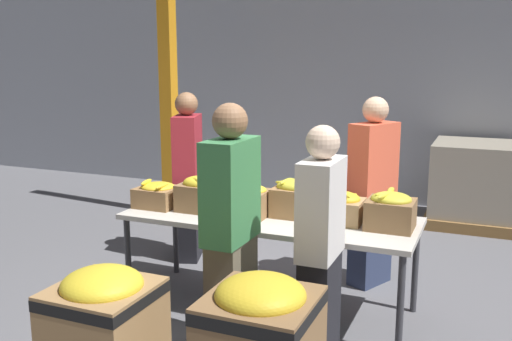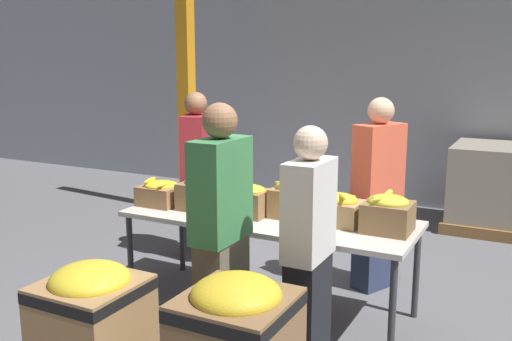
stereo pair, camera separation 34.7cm
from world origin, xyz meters
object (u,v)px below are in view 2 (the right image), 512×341
(banana_box_3, at_px, (294,198))
(volunteer_3, at_px, (377,195))
(volunteer_2, at_px, (197,177))
(pallet_stack_0, at_px, (496,188))
(banana_box_4, at_px, (338,208))
(sorting_table, at_px, (269,223))
(support_pillar, at_px, (186,58))
(donation_bin_0, at_px, (92,320))
(volunteer_0, at_px, (221,234))
(banana_box_0, at_px, (161,192))
(volunteer_1, at_px, (308,252))
(banana_box_1, at_px, (201,192))
(banana_box_5, at_px, (388,213))
(banana_box_2, at_px, (247,199))

(banana_box_3, bearing_deg, volunteer_3, 58.38)
(volunteer_2, xyz_separation_m, pallet_stack_0, (2.61, 2.42, -0.34))
(banana_box_4, height_order, volunteer_3, volunteer_3)
(sorting_table, height_order, volunteer_2, volunteer_2)
(sorting_table, distance_m, support_pillar, 3.34)
(volunteer_3, bearing_deg, banana_box_3, -6.61)
(sorting_table, distance_m, banana_box_3, 0.29)
(volunteer_2, bearing_deg, donation_bin_0, -2.15)
(volunteer_3, distance_m, pallet_stack_0, 2.53)
(volunteer_0, bearing_deg, support_pillar, 38.13)
(banana_box_0, height_order, volunteer_3, volunteer_3)
(banana_box_0, xyz_separation_m, volunteer_2, (-0.20, 0.88, -0.05))
(sorting_table, bearing_deg, volunteer_1, -48.38)
(sorting_table, distance_m, banana_box_0, 0.99)
(pallet_stack_0, bearing_deg, support_pillar, -163.90)
(sorting_table, xyz_separation_m, volunteer_0, (0.04, -0.80, 0.14))
(pallet_stack_0, bearing_deg, sorting_table, -114.08)
(banana_box_3, bearing_deg, donation_bin_0, -114.17)
(volunteer_1, bearing_deg, banana_box_1, 62.47)
(banana_box_5, xyz_separation_m, donation_bin_0, (-1.45, -1.49, -0.51))
(sorting_table, height_order, support_pillar, support_pillar)
(banana_box_2, xyz_separation_m, donation_bin_0, (-0.34, -1.41, -0.50))
(banana_box_2, xyz_separation_m, pallet_stack_0, (1.60, 3.26, -0.42))
(pallet_stack_0, bearing_deg, banana_box_4, -105.46)
(sorting_table, xyz_separation_m, volunteer_3, (0.64, 0.83, 0.11))
(banana_box_5, height_order, volunteer_2, volunteer_2)
(banana_box_3, relative_size, banana_box_4, 1.00)
(volunteer_1, distance_m, volunteer_3, 1.53)
(sorting_table, distance_m, pallet_stack_0, 3.52)
(banana_box_4, relative_size, volunteer_2, 0.20)
(pallet_stack_0, bearing_deg, donation_bin_0, -112.60)
(banana_box_0, xyz_separation_m, donation_bin_0, (0.47, -1.37, -0.47))
(volunteer_3, bearing_deg, volunteer_0, 4.57)
(banana_box_2, height_order, donation_bin_0, banana_box_2)
(sorting_table, distance_m, banana_box_1, 0.62)
(banana_box_3, xyz_separation_m, banana_box_5, (0.75, -0.05, -0.01))
(volunteer_1, relative_size, support_pillar, 0.40)
(banana_box_4, height_order, volunteer_1, volunteer_1)
(pallet_stack_0, bearing_deg, banana_box_5, -98.86)
(banana_box_2, relative_size, volunteer_2, 0.20)
(banana_box_1, xyz_separation_m, pallet_stack_0, (2.02, 3.28, -0.43))
(sorting_table, height_order, banana_box_1, banana_box_1)
(banana_box_4, distance_m, volunteer_3, 0.79)
(donation_bin_0, bearing_deg, banana_box_1, 93.27)
(banana_box_0, relative_size, pallet_stack_0, 0.31)
(banana_box_1, relative_size, volunteer_0, 0.20)
(sorting_table, xyz_separation_m, pallet_stack_0, (1.43, 3.21, -0.23))
(volunteer_0, xyz_separation_m, pallet_stack_0, (1.40, 4.01, -0.37))
(banana_box_4, distance_m, pallet_stack_0, 3.30)
(volunteer_2, bearing_deg, banana_box_2, 31.64)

